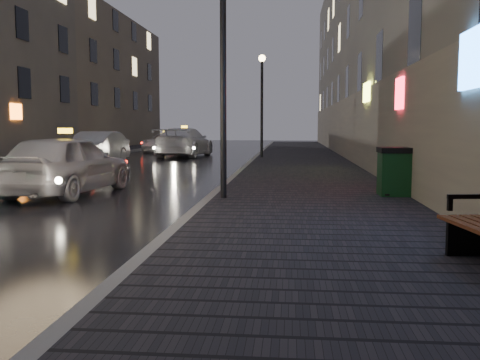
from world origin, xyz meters
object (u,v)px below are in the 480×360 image
object	(u,v)px
trash_bin	(394,171)
lamp_far	(262,93)
car_left_mid	(96,148)
taxi_mid	(185,142)
lamp_near	(223,49)
taxi_far	(166,143)
taxi_near	(66,164)

from	to	relation	value
trash_bin	lamp_far	bearing A→B (deg)	103.99
car_left_mid	taxi_mid	distance (m)	7.22
lamp_near	trash_bin	world-z (taller)	lamp_near
lamp_far	car_left_mid	size ratio (longest dim) A/B	1.14
taxi_mid	taxi_far	bearing A→B (deg)	-60.78
trash_bin	car_left_mid	world-z (taller)	car_left_mid
lamp_near	taxi_mid	world-z (taller)	lamp_near
taxi_mid	taxi_far	size ratio (longest dim) A/B	1.23
trash_bin	car_left_mid	bearing A→B (deg)	134.94
lamp_far	taxi_near	xyz separation A→B (m)	(-4.29, -14.64, -2.69)
taxi_near	taxi_mid	bearing A→B (deg)	-82.66
trash_bin	taxi_far	world-z (taller)	taxi_far
trash_bin	taxi_mid	bearing A→B (deg)	115.08
trash_bin	taxi_near	xyz separation A→B (m)	(-8.24, 0.53, 0.07)
lamp_far	taxi_far	xyz separation A→B (m)	(-6.95, 7.79, -2.84)
trash_bin	taxi_far	distance (m)	25.42
lamp_near	taxi_far	size ratio (longest dim) A/B	1.14
lamp_far	taxi_mid	size ratio (longest dim) A/B	0.92
taxi_near	taxi_mid	xyz separation A→B (m)	(-0.35, 17.32, 0.04)
lamp_far	trash_bin	size ratio (longest dim) A/B	4.66
taxi_near	car_left_mid	bearing A→B (deg)	-67.16
lamp_far	taxi_mid	distance (m)	5.98
taxi_near	taxi_mid	size ratio (longest dim) A/B	0.81
lamp_far	trash_bin	distance (m)	15.92
car_left_mid	lamp_near	bearing A→B (deg)	-54.95
car_left_mid	taxi_mid	world-z (taller)	taxi_mid
taxi_near	taxi_far	distance (m)	22.59
lamp_near	taxi_mid	size ratio (longest dim) A/B	0.92
lamp_far	car_left_mid	world-z (taller)	lamp_far
lamp_near	trash_bin	size ratio (longest dim) A/B	4.66
lamp_near	car_left_mid	distance (m)	14.44
trash_bin	taxi_near	world-z (taller)	taxi_near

